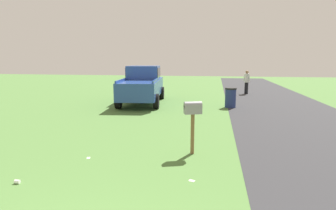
{
  "coord_description": "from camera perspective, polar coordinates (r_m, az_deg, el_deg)",
  "views": [
    {
      "loc": [
        -1.34,
        -1.59,
        2.45
      ],
      "look_at": [
        5.49,
        -0.38,
        1.29
      ],
      "focal_mm": 29.08,
      "sensor_mm": 36.0,
      "label": 1
    }
  ],
  "objects": [
    {
      "name": "mailbox",
      "position": [
        7.03,
        5.22,
        -1.57
      ],
      "size": [
        0.33,
        0.49,
        1.39
      ],
      "rotation": [
        0.0,
        0.0,
        0.33
      ],
      "color": "brown",
      "rests_on": "ground"
    },
    {
      "name": "litter_cup_far_scatter",
      "position": [
        6.39,
        -29.05,
        -13.87
      ],
      "size": [
        0.09,
        0.11,
        0.08
      ],
      "primitive_type": "cylinder",
      "rotation": [
        0.0,
        1.57,
        4.78
      ],
      "color": "white",
      "rests_on": "ground"
    },
    {
      "name": "pickup_truck",
      "position": [
        15.6,
        -5.33,
        4.51
      ],
      "size": [
        5.52,
        2.67,
        2.09
      ],
      "rotation": [
        0.0,
        0.0,
        0.12
      ],
      "color": "#284793",
      "rests_on": "ground"
    },
    {
      "name": "litter_wrapper_midfield_b",
      "position": [
        5.79,
        5.02,
        -15.5
      ],
      "size": [
        0.12,
        0.14,
        0.01
      ],
      "primitive_type": "cube",
      "rotation": [
        0.0,
        0.0,
        4.42
      ],
      "color": "silver",
      "rests_on": "ground"
    },
    {
      "name": "litter_wrapper_by_mailbox",
      "position": [
        7.25,
        -16.33,
        -10.58
      ],
      "size": [
        0.14,
        0.13,
        0.01
      ],
      "primitive_type": "cube",
      "rotation": [
        0.0,
        0.0,
        3.56
      ],
      "color": "silver",
      "rests_on": "ground"
    },
    {
      "name": "trash_bin",
      "position": [
        14.38,
        12.96,
        1.53
      ],
      "size": [
        0.58,
        0.58,
        1.02
      ],
      "color": "navy",
      "rests_on": "ground"
    },
    {
      "name": "pedestrian",
      "position": [
        20.37,
        16.16,
        4.97
      ],
      "size": [
        0.35,
        0.48,
        1.68
      ],
      "rotation": [
        0.0,
        0.0,
        5.58
      ],
      "color": "black",
      "rests_on": "ground"
    }
  ]
}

